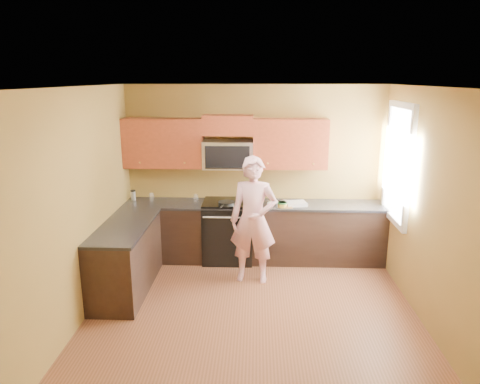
{
  "coord_description": "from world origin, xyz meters",
  "views": [
    {
      "loc": [
        0.04,
        -4.85,
        2.8
      ],
      "look_at": [
        -0.2,
        1.3,
        1.2
      ],
      "focal_mm": 33.16,
      "sensor_mm": 36.0,
      "label": 1
    }
  ],
  "objects_px": {
    "travel_mug": "(134,200)",
    "butter_tub": "(282,207)",
    "woman": "(253,220)",
    "frying_pan": "(227,205)",
    "microwave": "(228,168)",
    "stove": "(228,231)"
  },
  "relations": [
    {
      "from": "butter_tub",
      "to": "microwave",
      "type": "bearing_deg",
      "value": 160.21
    },
    {
      "from": "microwave",
      "to": "travel_mug",
      "type": "distance_m",
      "value": 1.59
    },
    {
      "from": "woman",
      "to": "frying_pan",
      "type": "bearing_deg",
      "value": 135.25
    },
    {
      "from": "microwave",
      "to": "frying_pan",
      "type": "xyz_separation_m",
      "value": [
        -0.01,
        -0.32,
        -0.5
      ]
    },
    {
      "from": "woman",
      "to": "travel_mug",
      "type": "bearing_deg",
      "value": 163.36
    },
    {
      "from": "stove",
      "to": "travel_mug",
      "type": "distance_m",
      "value": 1.57
    },
    {
      "from": "stove",
      "to": "woman",
      "type": "bearing_deg",
      "value": -60.81
    },
    {
      "from": "frying_pan",
      "to": "travel_mug",
      "type": "distance_m",
      "value": 1.52
    },
    {
      "from": "stove",
      "to": "butter_tub",
      "type": "bearing_deg",
      "value": -11.75
    },
    {
      "from": "woman",
      "to": "frying_pan",
      "type": "relative_size",
      "value": 4.11
    },
    {
      "from": "microwave",
      "to": "stove",
      "type": "bearing_deg",
      "value": -90.0
    },
    {
      "from": "butter_tub",
      "to": "travel_mug",
      "type": "relative_size",
      "value": 0.83
    },
    {
      "from": "microwave",
      "to": "woman",
      "type": "distance_m",
      "value": 1.08
    },
    {
      "from": "microwave",
      "to": "butter_tub",
      "type": "relative_size",
      "value": 5.57
    },
    {
      "from": "frying_pan",
      "to": "travel_mug",
      "type": "xyz_separation_m",
      "value": [
        -1.49,
        0.32,
        -0.03
      ]
    },
    {
      "from": "woman",
      "to": "microwave",
      "type": "bearing_deg",
      "value": 122.48
    },
    {
      "from": "woman",
      "to": "frying_pan",
      "type": "xyz_separation_m",
      "value": [
        -0.41,
        0.52,
        0.06
      ]
    },
    {
      "from": "frying_pan",
      "to": "woman",
      "type": "bearing_deg",
      "value": -35.92
    },
    {
      "from": "microwave",
      "to": "travel_mug",
      "type": "bearing_deg",
      "value": -179.86
    },
    {
      "from": "stove",
      "to": "microwave",
      "type": "xyz_separation_m",
      "value": [
        0.0,
        0.12,
        0.97
      ]
    },
    {
      "from": "travel_mug",
      "to": "frying_pan",
      "type": "bearing_deg",
      "value": -11.98
    },
    {
      "from": "travel_mug",
      "to": "butter_tub",
      "type": "bearing_deg",
      "value": -7.18
    }
  ]
}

